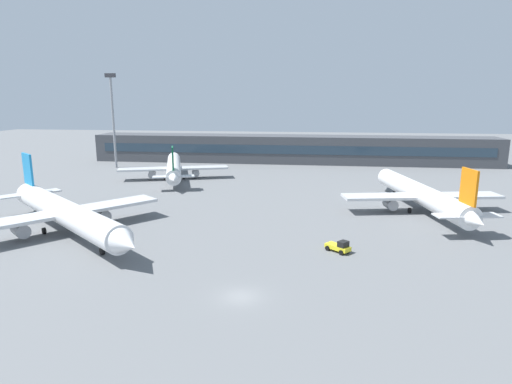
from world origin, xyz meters
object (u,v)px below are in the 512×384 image
(airplane_far, at_px, (174,167))
(baggage_tug_yellow, at_px, (339,247))
(airplane_near, at_px, (66,213))
(airplane_mid, at_px, (419,193))
(floodlight_tower_west, at_px, (113,115))

(airplane_far, bearing_deg, baggage_tug_yellow, -52.09)
(airplane_near, distance_m, airplane_far, 50.05)
(airplane_mid, xyz_separation_m, airplane_far, (-57.61, 26.79, -0.13))
(airplane_far, distance_m, floodlight_tower_west, 31.38)
(airplane_near, xyz_separation_m, airplane_far, (1.37, 50.03, -0.30))
(baggage_tug_yellow, bearing_deg, airplane_far, 127.91)
(airplane_near, xyz_separation_m, baggage_tug_yellow, (42.52, -2.81, -2.64))
(airplane_near, bearing_deg, airplane_mid, 21.50)
(baggage_tug_yellow, bearing_deg, floodlight_tower_west, 133.49)
(airplane_far, xyz_separation_m, baggage_tug_yellow, (41.15, -52.84, -2.33))
(floodlight_tower_west, bearing_deg, airplane_near, -71.14)
(airplane_far, height_order, floodlight_tower_west, floodlight_tower_west)
(floodlight_tower_west, bearing_deg, baggage_tug_yellow, -46.51)
(airplane_far, xyz_separation_m, floodlight_tower_west, (-23.80, 15.63, 13.20))
(airplane_near, bearing_deg, baggage_tug_yellow, -3.78)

